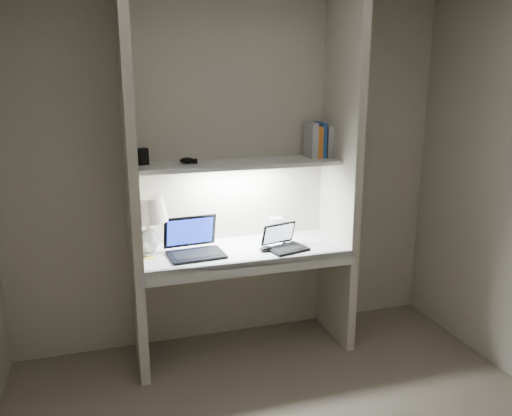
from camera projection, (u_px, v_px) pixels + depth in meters
name	position (u px, v px, depth m)	size (l,w,h in m)	color
back_wall	(233.00, 174.00, 3.62)	(3.20, 0.01, 2.50)	beige
alcove_panel_left	(132.00, 187.00, 3.16)	(0.06, 0.55, 2.50)	beige
alcove_panel_right	(341.00, 175.00, 3.58)	(0.06, 0.55, 2.50)	beige
desk	(243.00, 251.00, 3.49)	(1.40, 0.55, 0.04)	white
desk_apron	(254.00, 268.00, 3.26)	(1.46, 0.03, 0.10)	silver
shelf	(239.00, 164.00, 3.43)	(1.40, 0.36, 0.03)	silver
strip_light	(239.00, 167.00, 3.44)	(0.60, 0.04, 0.01)	white
table_lamp	(147.00, 216.00, 3.29)	(0.27, 0.27, 0.40)	white
laptop_main	(194.00, 246.00, 3.36)	(0.39, 0.34, 0.24)	black
laptop_netbook	(284.00, 243.00, 3.46)	(0.31, 0.29, 0.17)	black
speaker	(276.00, 226.00, 3.77)	(0.10, 0.07, 0.14)	silver
mouse	(266.00, 249.00, 3.42)	(0.10, 0.06, 0.04)	black
cable_coil	(289.00, 243.00, 3.58)	(0.10, 0.10, 0.01)	black
sticky_note	(150.00, 257.00, 3.29)	(0.07, 0.07, 0.00)	yellow
book_row	(323.00, 141.00, 3.63)	(0.24, 0.17, 0.25)	silver
shelf_box	(143.00, 157.00, 3.28)	(0.06, 0.05, 0.11)	black
shelf_gadget	(187.00, 161.00, 3.33)	(0.10, 0.07, 0.04)	black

